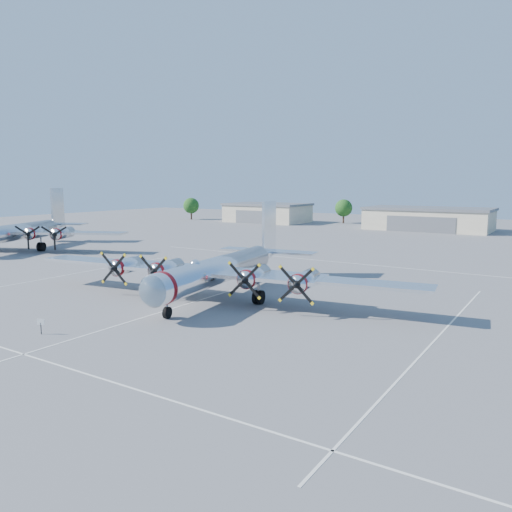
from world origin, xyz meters
The scene contains 9 objects.
ground centered at (0.00, 0.00, 0.00)m, with size 260.00×260.00×0.00m, color #5A5A5D.
parking_lines centered at (0.00, -1.75, 0.01)m, with size 60.00×50.08×0.01m.
hangar_west centered at (-45.00, 81.96, 2.71)m, with size 22.60×14.60×5.40m.
hangar_center centered at (0.00, 81.96, 2.71)m, with size 28.60×14.60×5.40m.
tree_far_west centered at (-70.00, 78.00, 4.22)m, with size 4.80×4.80×6.64m.
tree_west centered at (-25.00, 90.00, 4.22)m, with size 4.80×4.80×6.64m.
main_bomber_b29 centered at (0.57, -0.92, 0.00)m, with size 40.67×27.82×8.99m, color white, non-canonical shape.
bomber_west centered at (-48.95, 8.91, 0.00)m, with size 38.60×27.33×10.20m, color silver, non-canonical shape.
info_placard centered at (-2.98, -18.69, 0.82)m, with size 0.59×0.26×1.17m.
Camera 1 is at (29.87, -40.14, 11.15)m, focal length 35.00 mm.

